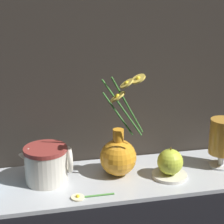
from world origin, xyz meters
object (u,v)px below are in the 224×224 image
(tea_glass, at_px, (222,138))
(orange_fruit, at_px, (170,162))
(vase_with_flowers, at_px, (118,155))
(ceramic_pitcher, at_px, (47,163))

(tea_glass, xyz_separation_m, orange_fruit, (-0.18, -0.03, -0.05))
(tea_glass, distance_m, orange_fruit, 0.19)
(vase_with_flowers, bearing_deg, tea_glass, -1.86)
(vase_with_flowers, height_order, tea_glass, vase_with_flowers)
(vase_with_flowers, bearing_deg, orange_fruit, -17.15)
(tea_glass, relative_size, orange_fruit, 1.84)
(ceramic_pitcher, bearing_deg, vase_with_flowers, -1.53)
(orange_fruit, bearing_deg, ceramic_pitcher, 171.90)
(ceramic_pitcher, bearing_deg, orange_fruit, -8.10)
(vase_with_flowers, xyz_separation_m, ceramic_pitcher, (-0.21, 0.01, -0.01))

